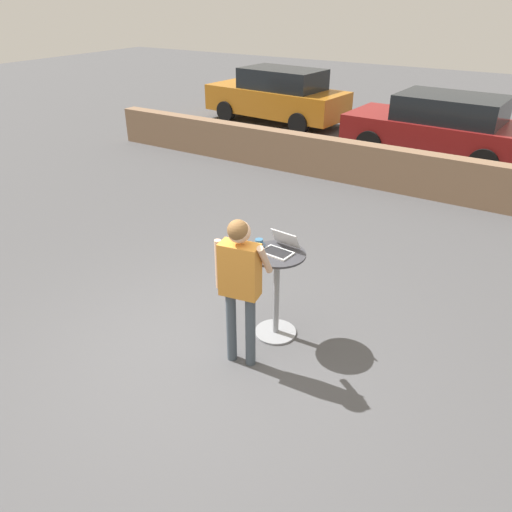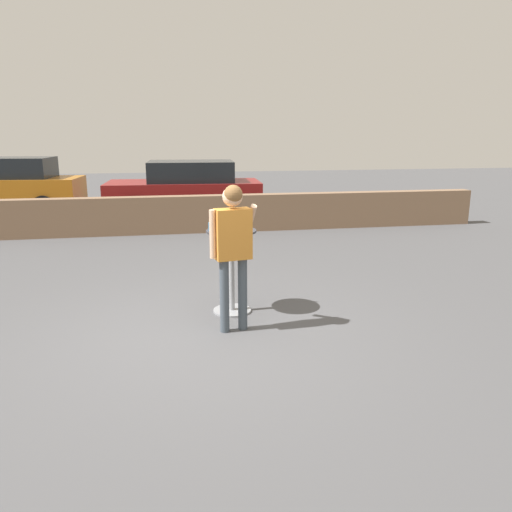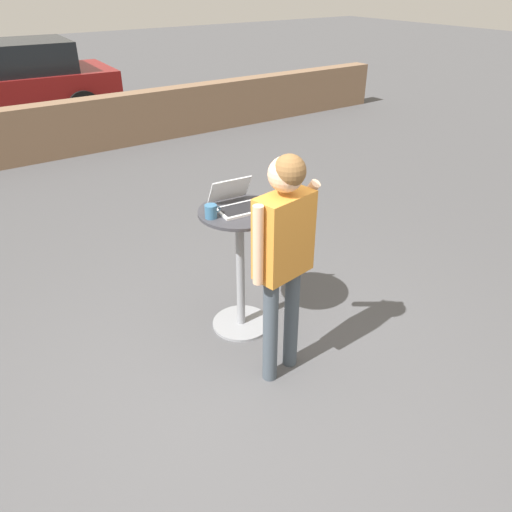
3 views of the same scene
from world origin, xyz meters
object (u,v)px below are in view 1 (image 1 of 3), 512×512
(standing_person, at_px, (240,275))
(parked_car_near_street, at_px, (278,96))
(laptop, at_px, (280,247))
(coffee_mug, at_px, (259,243))
(cafe_table, at_px, (277,287))
(parked_car_further_down, at_px, (441,126))

(standing_person, height_order, parked_car_near_street, standing_person)
(laptop, xyz_separation_m, standing_person, (-0.07, -0.70, -0.03))
(standing_person, bearing_deg, coffee_mug, 104.90)
(cafe_table, distance_m, standing_person, 0.81)
(coffee_mug, bearing_deg, standing_person, -75.10)
(parked_car_further_down, bearing_deg, parked_car_near_street, 167.57)
(parked_car_near_street, bearing_deg, laptop, -60.02)
(laptop, distance_m, coffee_mug, 0.25)
(cafe_table, distance_m, parked_car_near_street, 10.84)
(standing_person, relative_size, parked_car_further_down, 0.39)
(cafe_table, bearing_deg, laptop, 84.24)
(coffee_mug, xyz_separation_m, parked_car_further_down, (0.03, 8.25, -0.37))
(coffee_mug, relative_size, parked_car_further_down, 0.03)
(laptop, distance_m, parked_car_near_street, 10.80)
(parked_car_further_down, bearing_deg, coffee_mug, -90.24)
(cafe_table, bearing_deg, parked_car_further_down, 91.45)
(cafe_table, relative_size, laptop, 2.97)
(coffee_mug, height_order, parked_car_further_down, parked_car_further_down)
(cafe_table, height_order, parked_car_near_street, parked_car_near_street)
(parked_car_near_street, height_order, parked_car_further_down, parked_car_near_street)
(standing_person, relative_size, parked_car_near_street, 0.39)
(standing_person, bearing_deg, parked_car_further_down, 90.91)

